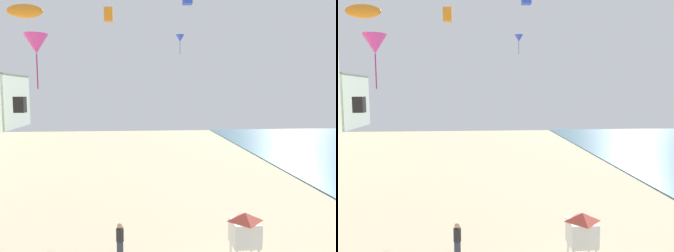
# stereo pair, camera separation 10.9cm
# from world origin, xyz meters

# --- Properties ---
(kite_flyer) EXTENTS (0.34, 0.34, 1.64)m
(kite_flyer) POSITION_xyz_m (3.96, 10.87, 0.92)
(kite_flyer) COLOR #383D4C
(kite_flyer) RESTS_ON ground
(lifeguard_stand) EXTENTS (1.10, 1.10, 2.55)m
(lifeguard_stand) POSITION_xyz_m (9.15, 9.28, 1.84)
(lifeguard_stand) COLOR white
(lifeguard_stand) RESTS_ON ground
(kite_orange_parafoil) EXTENTS (1.91, 0.53, 0.74)m
(kite_orange_parafoil) POSITION_xyz_m (-1.19, 15.43, 11.75)
(kite_orange_parafoil) COLOR orange
(kite_orange_box) EXTENTS (1.02, 1.02, 1.60)m
(kite_orange_box) POSITION_xyz_m (1.29, 37.91, 16.55)
(kite_orange_box) COLOR orange
(kite_magenta_delta) EXTENTS (1.71, 1.71, 3.88)m
(kite_magenta_delta) POSITION_xyz_m (-2.38, 21.32, 10.82)
(kite_magenta_delta) COLOR #DB3D9E
(kite_blue_delta_2) EXTENTS (0.81, 0.81, 1.84)m
(kite_blue_delta_2) POSITION_xyz_m (8.80, 29.02, 12.53)
(kite_blue_delta_2) COLOR blue
(kite_black_box) EXTENTS (1.11, 1.11, 1.75)m
(kite_black_box) POSITION_xyz_m (-8.16, 34.37, 6.01)
(kite_black_box) COLOR black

